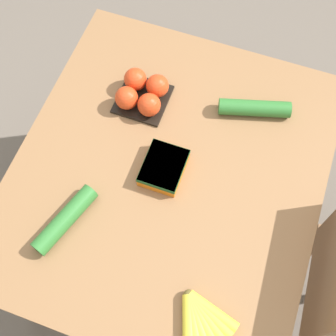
# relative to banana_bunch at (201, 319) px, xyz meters

# --- Properties ---
(ground_plane) EXTENTS (12.00, 12.00, 0.00)m
(ground_plane) POSITION_rel_banana_bunch_xyz_m (-0.37, -0.23, -0.74)
(ground_plane) COLOR #665B51
(dining_table) EXTENTS (1.05, 0.92, 0.72)m
(dining_table) POSITION_rel_banana_bunch_xyz_m (-0.37, -0.23, -0.12)
(dining_table) COLOR olive
(dining_table) RESTS_ON ground_plane
(banana_bunch) EXTENTS (0.16, 0.16, 0.03)m
(banana_bunch) POSITION_rel_banana_bunch_xyz_m (0.00, 0.00, 0.00)
(banana_bunch) COLOR brown
(banana_bunch) RESTS_ON dining_table
(tomato_pack) EXTENTS (0.16, 0.16, 0.08)m
(tomato_pack) POSITION_rel_banana_bunch_xyz_m (-0.59, -0.39, 0.02)
(tomato_pack) COLOR black
(tomato_pack) RESTS_ON dining_table
(carrot_bag) EXTENTS (0.15, 0.12, 0.04)m
(carrot_bag) POSITION_rel_banana_bunch_xyz_m (-0.38, -0.24, 0.01)
(carrot_bag) COLOR orange
(carrot_bag) RESTS_ON dining_table
(cucumber_near) EXTENTS (0.11, 0.23, 0.05)m
(cucumber_near) POSITION_rel_banana_bunch_xyz_m (-0.67, -0.04, 0.01)
(cucumber_near) COLOR #2D702D
(cucumber_near) RESTS_ON dining_table
(cucumber_far) EXTENTS (0.23, 0.12, 0.05)m
(cucumber_far) POSITION_rel_banana_bunch_xyz_m (-0.13, -0.45, 0.01)
(cucumber_far) COLOR #2D702D
(cucumber_far) RESTS_ON dining_table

